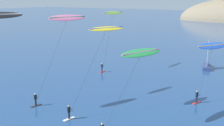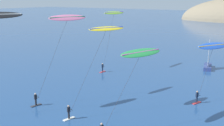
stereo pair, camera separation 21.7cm
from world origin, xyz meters
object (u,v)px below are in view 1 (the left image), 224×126
kitesurfer_lime (112,18)px  kitesurfer_green (138,58)px  kitesurfer_yellow (103,36)px  kitesurfer_pink (65,24)px  kitesurfer_blue (212,50)px  sailboat_near (207,65)px

kitesurfer_lime → kitesurfer_green: (15.81, -19.19, -2.42)m
kitesurfer_yellow → kitesurfer_pink: 6.72m
kitesurfer_lime → kitesurfer_blue: kitesurfer_lime is taller
kitesurfer_green → kitesurfer_yellow: kitesurfer_yellow is taller
kitesurfer_pink → kitesurfer_lime: bearing=102.5°
sailboat_near → kitesurfer_yellow: bearing=-99.6°
kitesurfer_lime → kitesurfer_blue: bearing=-19.7°
kitesurfer_lime → kitesurfer_pink: 17.41m
kitesurfer_lime → kitesurfer_yellow: bearing=-59.7°
kitesurfer_blue → sailboat_near: bearing=105.4°
kitesurfer_lime → kitesurfer_green: 24.98m
kitesurfer_blue → kitesurfer_yellow: (-9.80, -10.51, 2.30)m
sailboat_near → kitesurfer_pink: bearing=-112.3°
kitesurfer_lime → kitesurfer_green: bearing=-50.5°
kitesurfer_blue → kitesurfer_pink: size_ratio=0.69×
kitesurfer_blue → kitesurfer_pink: bearing=-149.2°
kitesurfer_yellow → sailboat_near: bearing=80.4°
kitesurfer_green → sailboat_near: bearing=91.2°
sailboat_near → kitesurfer_blue: bearing=-74.6°
kitesurfer_green → kitesurfer_yellow: 5.89m
sailboat_near → kitesurfer_pink: size_ratio=0.52×
kitesurfer_green → kitesurfer_pink: bearing=169.7°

